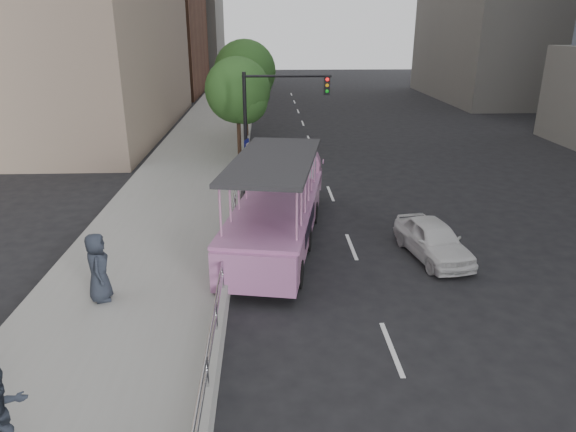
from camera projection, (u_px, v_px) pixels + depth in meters
name	position (u px, v px, depth m)	size (l,w,h in m)	color
ground	(338.00, 306.00, 14.05)	(160.00, 160.00, 0.00)	black
sidewalk	(182.00, 192.00, 23.13)	(5.50, 80.00, 0.30)	#999994
kerb_wall	(228.00, 261.00, 15.63)	(0.24, 30.00, 0.36)	gray
guardrail	(227.00, 241.00, 15.40)	(0.07, 22.00, 0.71)	#BABAC0
duck_boat	(280.00, 205.00, 18.28)	(4.03, 10.07, 3.26)	black
car	(433.00, 239.00, 16.85)	(1.48, 3.67, 1.25)	white
pedestrian_mid	(3.00, 416.00, 8.35)	(0.93, 0.73, 1.92)	#222732
pedestrian_far	(98.00, 267.00, 13.50)	(0.93, 0.60, 1.90)	#222732
parking_sign	(247.00, 162.00, 22.20)	(0.18, 0.59, 2.67)	black
traffic_signal	(270.00, 109.00, 24.46)	(4.20, 0.32, 5.20)	black
street_tree_near	(239.00, 93.00, 27.49)	(3.52, 3.52, 5.72)	#39231A
street_tree_far	(246.00, 74.00, 32.95)	(3.97, 3.97, 6.45)	#39231A
midrise_stone_b	(160.00, 4.00, 69.83)	(16.00, 14.00, 20.00)	slate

